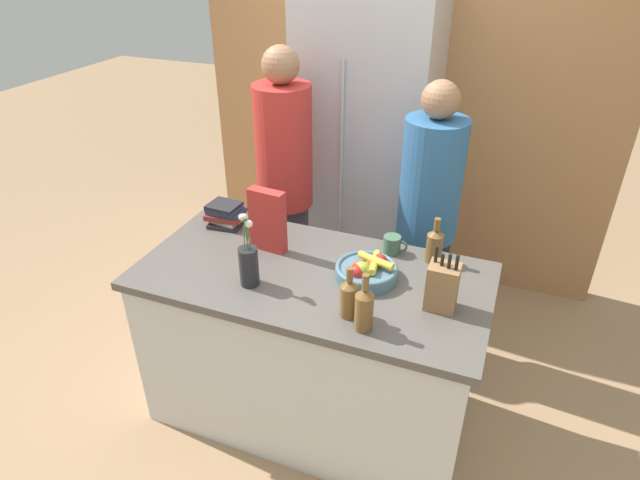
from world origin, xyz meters
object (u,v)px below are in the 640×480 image
object	(u,v)px
refrigerator	(366,152)
bottle_vinegar	(349,297)
flower_vase	(249,263)
bottle_wine	(364,308)
cereal_box	(268,220)
person_in_blue	(428,213)
bottle_oil	(435,245)
coffee_mug	(392,245)
person_at_sink	(285,180)
book_stack	(226,215)
fruit_bowl	(367,270)
knife_block	(442,286)

from	to	relation	value
refrigerator	bottle_vinegar	size ratio (longest dim) A/B	8.63
refrigerator	flower_vase	bearing A→B (deg)	-93.31
bottle_vinegar	bottle_wine	xyz separation A→B (m)	(0.08, -0.06, 0.01)
refrigerator	bottle_wine	world-z (taller)	refrigerator
refrigerator	cereal_box	world-z (taller)	refrigerator
bottle_vinegar	person_in_blue	world-z (taller)	person_in_blue
bottle_oil	bottle_wine	size ratio (longest dim) A/B	0.89
coffee_mug	bottle_wine	bearing A→B (deg)	-86.09
cereal_box	refrigerator	bearing A→B (deg)	83.16
flower_vase	bottle_vinegar	distance (m)	0.48
refrigerator	coffee_mug	bearing A→B (deg)	-65.63
cereal_box	person_at_sink	xyz separation A→B (m)	(-0.18, 0.58, -0.06)
person_at_sink	refrigerator	bearing A→B (deg)	44.79
book_stack	bottle_wine	xyz separation A→B (m)	(0.94, -0.55, 0.04)
fruit_bowl	book_stack	bearing A→B (deg)	166.12
coffee_mug	book_stack	world-z (taller)	book_stack
knife_block	bottle_wine	world-z (taller)	knife_block
fruit_bowl	bottle_vinegar	world-z (taller)	bottle_vinegar
bottle_wine	person_in_blue	size ratio (longest dim) A/B	0.16
refrigerator	flower_vase	world-z (taller)	refrigerator
fruit_bowl	flower_vase	size ratio (longest dim) A/B	0.79
bottle_oil	bottle_vinegar	bearing A→B (deg)	-114.26
cereal_box	book_stack	distance (m)	0.36
knife_block	coffee_mug	size ratio (longest dim) A/B	2.29
knife_block	cereal_box	distance (m)	0.89
knife_block	cereal_box	xyz separation A→B (m)	(-0.88, 0.16, 0.05)
coffee_mug	bottle_oil	bearing A→B (deg)	-0.68
knife_block	bottle_oil	distance (m)	0.36
cereal_box	bottle_wine	world-z (taller)	cereal_box
book_stack	person_at_sink	size ratio (longest dim) A/B	0.11
book_stack	cereal_box	bearing A→B (deg)	-23.39
coffee_mug	person_in_blue	world-z (taller)	person_in_blue
fruit_bowl	person_in_blue	xyz separation A→B (m)	(0.14, 0.66, -0.01)
flower_vase	bottle_wine	bearing A→B (deg)	-10.89
knife_block	person_in_blue	distance (m)	0.78
refrigerator	book_stack	size ratio (longest dim) A/B	10.09
refrigerator	knife_block	size ratio (longest dim) A/B	7.16
knife_block	fruit_bowl	bearing A→B (deg)	165.60
flower_vase	knife_block	bearing A→B (deg)	9.77
fruit_bowl	bottle_oil	xyz separation A→B (m)	(0.25, 0.26, 0.05)
knife_block	coffee_mug	bearing A→B (deg)	130.62
person_in_blue	knife_block	bearing A→B (deg)	-93.91
book_stack	coffee_mug	bearing A→B (deg)	3.12
book_stack	bottle_oil	size ratio (longest dim) A/B	0.86
book_stack	bottle_wine	distance (m)	1.09
flower_vase	bottle_vinegar	bearing A→B (deg)	-5.97
person_at_sink	person_in_blue	distance (m)	0.85
fruit_bowl	book_stack	distance (m)	0.87
flower_vase	cereal_box	world-z (taller)	flower_vase
coffee_mug	book_stack	bearing A→B (deg)	-176.88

